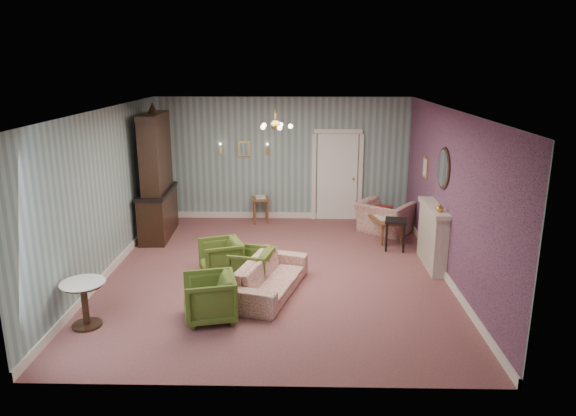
{
  "coord_description": "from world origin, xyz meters",
  "views": [
    {
      "loc": [
        0.4,
        -8.96,
        3.67
      ],
      "look_at": [
        0.2,
        0.4,
        1.1
      ],
      "focal_mm": 33.24,
      "sensor_mm": 36.0,
      "label": 1
    }
  ],
  "objects_px": {
    "coffee_table": "(385,228)",
    "side_table_black": "(395,235)",
    "olive_chair_a": "(209,296)",
    "olive_chair_c": "(221,256)",
    "fireplace": "(433,236)",
    "olive_chair_b": "(251,265)",
    "pedestal_table": "(85,304)",
    "dresser": "(156,172)",
    "wingback_chair": "(385,212)",
    "sofa_chintz": "(270,271)"
  },
  "relations": [
    {
      "from": "olive_chair_a",
      "to": "coffee_table",
      "type": "relative_size",
      "value": 0.8
    },
    {
      "from": "coffee_table",
      "to": "fireplace",
      "type": "bearing_deg",
      "value": -67.97
    },
    {
      "from": "olive_chair_b",
      "to": "fireplace",
      "type": "bearing_deg",
      "value": 118.43
    },
    {
      "from": "fireplace",
      "to": "olive_chair_b",
      "type": "bearing_deg",
      "value": -164.59
    },
    {
      "from": "olive_chair_c",
      "to": "coffee_table",
      "type": "bearing_deg",
      "value": 102.22
    },
    {
      "from": "pedestal_table",
      "to": "olive_chair_a",
      "type": "bearing_deg",
      "value": 8.25
    },
    {
      "from": "olive_chair_a",
      "to": "pedestal_table",
      "type": "xyz_separation_m",
      "value": [
        -1.74,
        -0.25,
        -0.03
      ]
    },
    {
      "from": "wingback_chair",
      "to": "coffee_table",
      "type": "distance_m",
      "value": 0.51
    },
    {
      "from": "dresser",
      "to": "side_table_black",
      "type": "height_order",
      "value": "dresser"
    },
    {
      "from": "wingback_chair",
      "to": "olive_chair_b",
      "type": "bearing_deg",
      "value": 83.45
    },
    {
      "from": "olive_chair_a",
      "to": "olive_chair_c",
      "type": "height_order",
      "value": "olive_chair_a"
    },
    {
      "from": "olive_chair_b",
      "to": "pedestal_table",
      "type": "height_order",
      "value": "pedestal_table"
    },
    {
      "from": "olive_chair_b",
      "to": "side_table_black",
      "type": "relative_size",
      "value": 1.08
    },
    {
      "from": "olive_chair_b",
      "to": "dresser",
      "type": "xyz_separation_m",
      "value": [
        -2.24,
        2.58,
        1.06
      ]
    },
    {
      "from": "olive_chair_c",
      "to": "pedestal_table",
      "type": "height_order",
      "value": "olive_chair_c"
    },
    {
      "from": "olive_chair_c",
      "to": "wingback_chair",
      "type": "bearing_deg",
      "value": 107.03
    },
    {
      "from": "sofa_chintz",
      "to": "dresser",
      "type": "relative_size",
      "value": 0.69
    },
    {
      "from": "olive_chair_c",
      "to": "coffee_table",
      "type": "height_order",
      "value": "olive_chair_c"
    },
    {
      "from": "olive_chair_b",
      "to": "olive_chair_c",
      "type": "relative_size",
      "value": 0.96
    },
    {
      "from": "wingback_chair",
      "to": "olive_chair_c",
      "type": "bearing_deg",
      "value": 74.05
    },
    {
      "from": "olive_chair_a",
      "to": "dresser",
      "type": "relative_size",
      "value": 0.27
    },
    {
      "from": "olive_chair_c",
      "to": "side_table_black",
      "type": "distance_m",
      "value": 3.6
    },
    {
      "from": "olive_chair_a",
      "to": "fireplace",
      "type": "xyz_separation_m",
      "value": [
        3.76,
        2.23,
        0.2
      ]
    },
    {
      "from": "olive_chair_a",
      "to": "olive_chair_b",
      "type": "xyz_separation_m",
      "value": [
        0.49,
        1.33,
        -0.03
      ]
    },
    {
      "from": "fireplace",
      "to": "pedestal_table",
      "type": "height_order",
      "value": "fireplace"
    },
    {
      "from": "olive_chair_c",
      "to": "wingback_chair",
      "type": "xyz_separation_m",
      "value": [
        3.27,
        2.52,
        0.12
      ]
    },
    {
      "from": "olive_chair_c",
      "to": "dresser",
      "type": "relative_size",
      "value": 0.25
    },
    {
      "from": "sofa_chintz",
      "to": "wingback_chair",
      "type": "bearing_deg",
      "value": -19.8
    },
    {
      "from": "olive_chair_b",
      "to": "pedestal_table",
      "type": "relative_size",
      "value": 0.99
    },
    {
      "from": "fireplace",
      "to": "coffee_table",
      "type": "distance_m",
      "value": 1.7
    },
    {
      "from": "olive_chair_a",
      "to": "dresser",
      "type": "xyz_separation_m",
      "value": [
        -1.75,
        3.91,
        1.03
      ]
    },
    {
      "from": "dresser",
      "to": "coffee_table",
      "type": "distance_m",
      "value": 5.02
    },
    {
      "from": "sofa_chintz",
      "to": "wingback_chair",
      "type": "height_order",
      "value": "wingback_chair"
    },
    {
      "from": "wingback_chair",
      "to": "coffee_table",
      "type": "bearing_deg",
      "value": 118.99
    },
    {
      "from": "olive_chair_a",
      "to": "olive_chair_c",
      "type": "relative_size",
      "value": 1.06
    },
    {
      "from": "olive_chair_c",
      "to": "coffee_table",
      "type": "distance_m",
      "value": 3.82
    },
    {
      "from": "dresser",
      "to": "coffee_table",
      "type": "bearing_deg",
      "value": -4.03
    },
    {
      "from": "coffee_table",
      "to": "olive_chair_c",
      "type": "bearing_deg",
      "value": -147.19
    },
    {
      "from": "side_table_black",
      "to": "fireplace",
      "type": "bearing_deg",
      "value": -59.05
    },
    {
      "from": "olive_chair_b",
      "to": "coffee_table",
      "type": "bearing_deg",
      "value": 145.85
    },
    {
      "from": "side_table_black",
      "to": "olive_chair_b",
      "type": "bearing_deg",
      "value": -147.23
    },
    {
      "from": "wingback_chair",
      "to": "dresser",
      "type": "height_order",
      "value": "dresser"
    },
    {
      "from": "wingback_chair",
      "to": "dresser",
      "type": "relative_size",
      "value": 0.38
    },
    {
      "from": "olive_chair_a",
      "to": "olive_chair_c",
      "type": "distance_m",
      "value": 1.71
    },
    {
      "from": "olive_chair_a",
      "to": "pedestal_table",
      "type": "bearing_deg",
      "value": -95.29
    },
    {
      "from": "fireplace",
      "to": "side_table_black",
      "type": "bearing_deg",
      "value": 120.95
    },
    {
      "from": "coffee_table",
      "to": "side_table_black",
      "type": "bearing_deg",
      "value": -81.15
    },
    {
      "from": "olive_chair_c",
      "to": "olive_chair_b",
      "type": "bearing_deg",
      "value": 35.98
    },
    {
      "from": "olive_chair_a",
      "to": "side_table_black",
      "type": "relative_size",
      "value": 1.18
    },
    {
      "from": "dresser",
      "to": "fireplace",
      "type": "distance_m",
      "value": 5.82
    }
  ]
}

